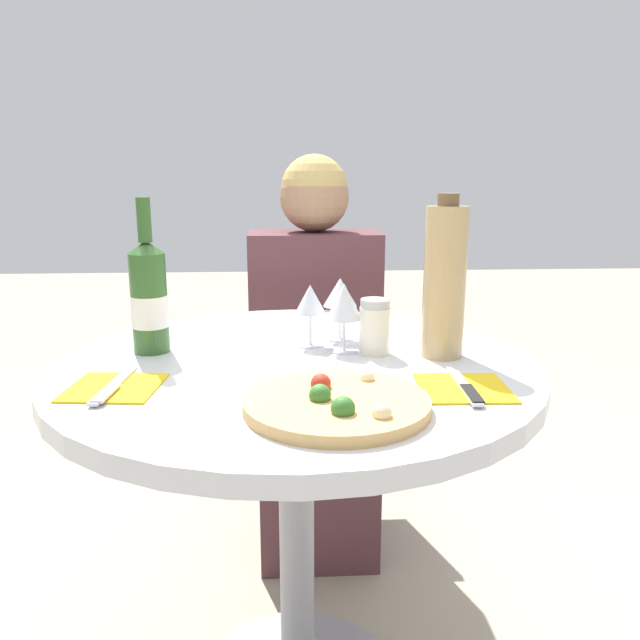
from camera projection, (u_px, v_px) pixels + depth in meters
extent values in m
cylinder|color=gray|center=(297.00, 537.00, 1.31)|extent=(0.07, 0.07, 0.70)
cylinder|color=silver|center=(295.00, 370.00, 1.22)|extent=(0.94, 0.94, 0.04)
cylinder|color=slate|center=(315.00, 510.00, 2.11)|extent=(0.37, 0.37, 0.01)
cylinder|color=slate|center=(315.00, 458.00, 2.07)|extent=(0.06, 0.06, 0.40)
cube|color=slate|center=(315.00, 398.00, 2.02)|extent=(0.42, 0.42, 0.03)
cube|color=slate|center=(312.00, 316.00, 2.15)|extent=(0.42, 0.02, 0.42)
cube|color=#512D33|center=(318.00, 479.00, 1.89)|extent=(0.34, 0.35, 0.43)
cube|color=#512D33|center=(315.00, 315.00, 1.95)|extent=(0.40, 0.23, 0.52)
sphere|color=#997051|center=(314.00, 197.00, 1.87)|extent=(0.21, 0.21, 0.21)
sphere|color=tan|center=(314.00, 188.00, 1.86)|extent=(0.20, 0.20, 0.20)
cylinder|color=tan|center=(336.00, 404.00, 0.97)|extent=(0.29, 0.29, 0.02)
sphere|color=#336B28|center=(320.00, 395.00, 0.96)|extent=(0.03, 0.03, 0.03)
sphere|color=beige|center=(382.00, 413.00, 0.89)|extent=(0.03, 0.03, 0.03)
sphere|color=#B22D1E|center=(321.00, 384.00, 1.01)|extent=(0.03, 0.03, 0.03)
sphere|color=#336B28|center=(343.00, 408.00, 0.90)|extent=(0.04, 0.04, 0.04)
sphere|color=beige|center=(367.00, 377.00, 1.05)|extent=(0.02, 0.02, 0.02)
cylinder|color=#2D5623|center=(149.00, 303.00, 1.26)|extent=(0.07, 0.07, 0.20)
cone|color=#2D5623|center=(146.00, 247.00, 1.24)|extent=(0.07, 0.07, 0.03)
cylinder|color=#2D5623|center=(144.00, 220.00, 1.23)|extent=(0.03, 0.03, 0.09)
cylinder|color=silver|center=(150.00, 311.00, 1.27)|extent=(0.07, 0.07, 0.07)
cylinder|color=tan|center=(445.00, 283.00, 1.22)|extent=(0.08, 0.08, 0.30)
cylinder|color=brown|center=(448.00, 200.00, 1.19)|extent=(0.04, 0.04, 0.02)
cylinder|color=silver|center=(374.00, 331.00, 1.26)|extent=(0.06, 0.06, 0.10)
cylinder|color=#B2B2B7|center=(375.00, 303.00, 1.25)|extent=(0.06, 0.06, 0.02)
cylinder|color=silver|center=(310.00, 345.00, 1.33)|extent=(0.06, 0.06, 0.00)
cylinder|color=silver|center=(310.00, 329.00, 1.32)|extent=(0.01, 0.01, 0.07)
cone|color=silver|center=(310.00, 299.00, 1.31)|extent=(0.07, 0.07, 0.06)
cylinder|color=silver|center=(340.00, 339.00, 1.38)|extent=(0.06, 0.06, 0.00)
cylinder|color=silver|center=(340.00, 322.00, 1.37)|extent=(0.01, 0.01, 0.07)
cone|color=silver|center=(340.00, 292.00, 1.35)|extent=(0.07, 0.07, 0.06)
cylinder|color=silver|center=(344.00, 350.00, 1.29)|extent=(0.06, 0.06, 0.00)
cylinder|color=silver|center=(344.00, 334.00, 1.28)|extent=(0.01, 0.01, 0.07)
cone|color=silver|center=(344.00, 301.00, 1.26)|extent=(0.07, 0.07, 0.07)
cube|color=gold|center=(114.00, 387.00, 1.07)|extent=(0.16, 0.16, 0.00)
cube|color=silver|center=(114.00, 385.00, 1.06)|extent=(0.04, 0.19, 0.00)
cube|color=silver|center=(106.00, 393.00, 1.02)|extent=(0.03, 0.09, 0.00)
cube|color=gold|center=(464.00, 388.00, 1.06)|extent=(0.16, 0.16, 0.00)
cube|color=silver|center=(464.00, 385.00, 1.06)|extent=(0.02, 0.19, 0.00)
cube|color=black|center=(472.00, 394.00, 1.02)|extent=(0.02, 0.09, 0.00)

